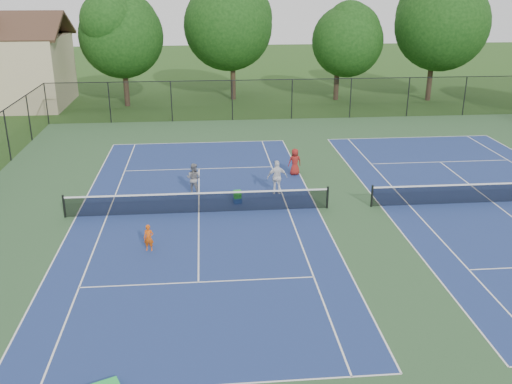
{
  "coord_description": "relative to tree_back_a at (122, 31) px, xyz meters",
  "views": [
    {
      "loc": [
        -6.6,
        -24.15,
        10.03
      ],
      "look_at": [
        -4.47,
        -1.0,
        1.3
      ],
      "focal_mm": 40.0,
      "sensor_mm": 36.0,
      "label": 1
    }
  ],
  "objects": [
    {
      "name": "tree_back_c",
      "position": [
        18.0,
        1.0,
        -0.56
      ],
      "size": [
        6.0,
        6.0,
        8.4
      ],
      "color": "#2D2116",
      "rests_on": "ground"
    },
    {
      "name": "clapboard_house",
      "position": [
        -10.0,
        1.0,
        -2.95
      ],
      "size": [
        10.8,
        8.1,
        7.65
      ],
      "color": "tan",
      "rests_on": "ground"
    },
    {
      "name": "ball_hopper",
      "position": [
        7.84,
        -22.99,
        -5.58
      ],
      "size": [
        0.37,
        0.31,
        0.37
      ],
      "primitive_type": "cube",
      "rotation": [
        0.0,
        0.0,
        0.15
      ],
      "color": "green",
      "rests_on": "ball_crate"
    },
    {
      "name": "child_player",
      "position": [
        4.08,
        -27.68,
        -5.5
      ],
      "size": [
        0.42,
        0.31,
        1.08
      ],
      "primitive_type": "imported",
      "rotation": [
        0.0,
        0.0,
        -0.14
      ],
      "color": "#D84F0E",
      "rests_on": "ground"
    },
    {
      "name": "bystander_a",
      "position": [
        9.87,
        -21.88,
        -5.18
      ],
      "size": [
        1.04,
        0.5,
        1.72
      ],
      "primitive_type": "imported",
      "rotation": [
        0.0,
        0.0,
        3.22
      ],
      "color": "white",
      "rests_on": "ground"
    },
    {
      "name": "tennis_court_left",
      "position": [
        6.0,
        -24.0,
        -5.94
      ],
      "size": [
        12.0,
        23.83,
        1.07
      ],
      "color": "navy",
      "rests_on": "ground"
    },
    {
      "name": "perimeter_fence",
      "position": [
        13.0,
        -24.0,
        -4.44
      ],
      "size": [
        36.08,
        36.08,
        3.02
      ],
      "color": "black",
      "rests_on": "ground"
    },
    {
      "name": "ground",
      "position": [
        13.0,
        -24.0,
        -6.04
      ],
      "size": [
        140.0,
        140.0,
        0.0
      ],
      "primitive_type": "plane",
      "color": "#234716",
      "rests_on": "ground"
    },
    {
      "name": "tree_back_d",
      "position": [
        26.0,
        0.0,
        0.79
      ],
      "size": [
        7.8,
        7.8,
        10.37
      ],
      "color": "#2D2116",
      "rests_on": "ground"
    },
    {
      "name": "tree_back_b",
      "position": [
        9.0,
        2.0,
        0.56
      ],
      "size": [
        7.6,
        7.6,
        10.03
      ],
      "color": "#2D2116",
      "rests_on": "ground"
    },
    {
      "name": "tennis_court_right",
      "position": [
        20.0,
        -24.0,
        -5.94
      ],
      "size": [
        12.0,
        23.83,
        1.07
      ],
      "color": "navy",
      "rests_on": "ground"
    },
    {
      "name": "court_pad",
      "position": [
        13.0,
        -24.0,
        -6.03
      ],
      "size": [
        36.0,
        36.0,
        0.01
      ],
      "primitive_type": "cube",
      "color": "#2F5430",
      "rests_on": "ground"
    },
    {
      "name": "ball_crate",
      "position": [
        7.84,
        -22.99,
        -5.9
      ],
      "size": [
        0.42,
        0.35,
        0.27
      ],
      "primitive_type": "cube",
      "rotation": [
        0.0,
        0.0,
        0.22
      ],
      "color": "navy",
      "rests_on": "ground"
    },
    {
      "name": "bystander_c",
      "position": [
        11.19,
        -19.05,
        -5.31
      ],
      "size": [
        0.78,
        0.58,
        1.46
      ],
      "primitive_type": "imported",
      "rotation": [
        0.0,
        0.0,
        3.31
      ],
      "color": "maroon",
      "rests_on": "ground"
    },
    {
      "name": "tree_back_a",
      "position": [
        0.0,
        0.0,
        0.0
      ],
      "size": [
        6.8,
        6.8,
        9.15
      ],
      "color": "#2D2116",
      "rests_on": "ground"
    },
    {
      "name": "instructor",
      "position": [
        5.77,
        -21.44,
        -5.26
      ],
      "size": [
        0.93,
        0.84,
        1.56
      ],
      "primitive_type": "imported",
      "rotation": [
        0.0,
        0.0,
        2.72
      ],
      "color": "gray",
      "rests_on": "ground"
    }
  ]
}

